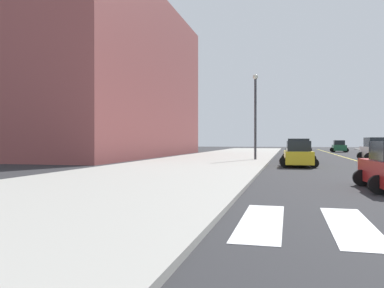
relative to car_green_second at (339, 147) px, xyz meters
name	(u,v)px	position (x,y,z in m)	size (l,w,h in m)	color
sidewalk_kerb_west	(187,166)	(-14.07, -39.08, -0.78)	(10.00, 120.00, 0.15)	#9E9B93
lane_divider_paint	(343,157)	(-1.87, -19.08, -0.85)	(0.16, 80.00, 0.01)	yellow
low_rise_brick_west	(99,80)	(-28.79, -22.93, 7.88)	(16.00, 32.00, 17.46)	#914746
car_green_second	(339,147)	(0.00, 0.00, 0.00)	(2.60, 4.11, 1.82)	#236B42
car_white_third	(378,150)	(-0.15, -27.42, 0.10)	(2.96, 4.62, 2.03)	silver
car_black_sixth	(298,151)	(-6.82, -30.93, 0.04)	(2.70, 4.29, 1.91)	black
car_yellow_seventh	(298,155)	(-6.98, -36.76, -0.04)	(2.52, 3.94, 1.73)	gold
street_lamp	(255,109)	(-10.35, -30.17, 3.60)	(0.44, 0.44, 7.27)	#38383D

